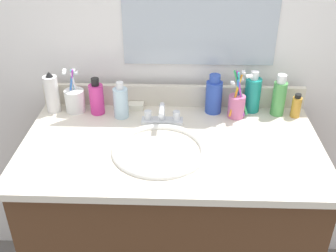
# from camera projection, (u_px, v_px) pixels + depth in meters

# --- Properties ---
(vanity_cabinet) EXTENTS (1.03, 0.56, 0.84)m
(vanity_cabinet) POSITION_uv_depth(u_px,v_px,m) (171.00, 234.00, 1.68)
(vanity_cabinet) COLOR #4C2D19
(vanity_cabinet) RESTS_ON ground_plane
(countertop) EXTENTS (1.07, 0.60, 0.03)m
(countertop) POSITION_uv_depth(u_px,v_px,m) (171.00, 146.00, 1.46)
(countertop) COLOR beige
(countertop) RESTS_ON vanity_cabinet
(backsplash) EXTENTS (1.07, 0.02, 0.09)m
(backsplash) POSITION_uv_depth(u_px,v_px,m) (173.00, 95.00, 1.68)
(backsplash) COLOR beige
(backsplash) RESTS_ON countertop
(back_wall) EXTENTS (2.17, 0.04, 1.30)m
(back_wall) POSITION_uv_depth(u_px,v_px,m) (173.00, 141.00, 1.87)
(back_wall) COLOR white
(back_wall) RESTS_ON ground_plane
(sink_basin) EXTENTS (0.33, 0.33, 0.11)m
(sink_basin) POSITION_uv_depth(u_px,v_px,m) (160.00, 158.00, 1.42)
(sink_basin) COLOR white
(sink_basin) RESTS_ON countertop
(faucet) EXTENTS (0.16, 0.10, 0.08)m
(faucet) POSITION_uv_depth(u_px,v_px,m) (162.00, 117.00, 1.56)
(faucet) COLOR silver
(faucet) RESTS_ON countertop
(bottle_gel_clear) EXTENTS (0.06, 0.06, 0.15)m
(bottle_gel_clear) POSITION_uv_depth(u_px,v_px,m) (121.00, 102.00, 1.58)
(bottle_gel_clear) COLOR silver
(bottle_gel_clear) RESTS_ON countertop
(bottle_soap_pink) EXTENTS (0.06, 0.06, 0.15)m
(bottle_soap_pink) POSITION_uv_depth(u_px,v_px,m) (97.00, 98.00, 1.61)
(bottle_soap_pink) COLOR #D8338C
(bottle_soap_pink) RESTS_ON countertop
(bottle_toner_green) EXTENTS (0.05, 0.05, 0.17)m
(bottle_toner_green) POSITION_uv_depth(u_px,v_px,m) (279.00, 97.00, 1.60)
(bottle_toner_green) COLOR #4C9E4C
(bottle_toner_green) RESTS_ON countertop
(bottle_lotion_white) EXTENTS (0.06, 0.06, 0.17)m
(bottle_lotion_white) POSITION_uv_depth(u_px,v_px,m) (52.00, 93.00, 1.62)
(bottle_lotion_white) COLOR white
(bottle_lotion_white) RESTS_ON countertop
(bottle_mouthwash_teal) EXTENTS (0.06, 0.06, 0.17)m
(bottle_mouthwash_teal) POSITION_uv_depth(u_px,v_px,m) (253.00, 94.00, 1.63)
(bottle_mouthwash_teal) COLOR teal
(bottle_mouthwash_teal) RESTS_ON countertop
(bottle_shampoo_blue) EXTENTS (0.07, 0.07, 0.16)m
(bottle_shampoo_blue) POSITION_uv_depth(u_px,v_px,m) (214.00, 95.00, 1.61)
(bottle_shampoo_blue) COLOR #2D4CB2
(bottle_shampoo_blue) RESTS_ON countertop
(bottle_oil_amber) EXTENTS (0.04, 0.04, 0.10)m
(bottle_oil_amber) POSITION_uv_depth(u_px,v_px,m) (296.00, 106.00, 1.60)
(bottle_oil_amber) COLOR gold
(bottle_oil_amber) RESTS_ON countertop
(cup_white_ceramic) EXTENTS (0.08, 0.08, 0.18)m
(cup_white_ceramic) POSITION_uv_depth(u_px,v_px,m) (75.00, 100.00, 1.63)
(cup_white_ceramic) COLOR white
(cup_white_ceramic) RESTS_ON countertop
(cup_pink) EXTENTS (0.08, 0.08, 0.20)m
(cup_pink) POSITION_uv_depth(u_px,v_px,m) (237.00, 104.00, 1.59)
(cup_pink) COLOR #D16693
(cup_pink) RESTS_ON countertop
(soap_bar) EXTENTS (0.06, 0.04, 0.02)m
(soap_bar) POSITION_uv_depth(u_px,v_px,m) (136.00, 106.00, 1.67)
(soap_bar) COLOR white
(soap_bar) RESTS_ON countertop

